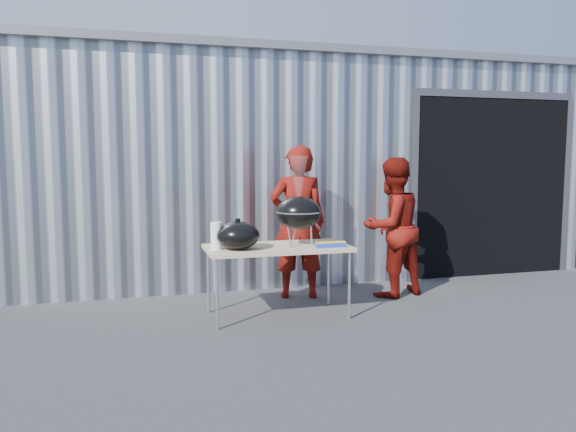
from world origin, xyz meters
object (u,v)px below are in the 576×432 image
object	(u,v)px
kettle_grill	(298,207)
person_cook	(298,222)
folding_table	(277,250)
person_bystander	(392,227)

from	to	relation	value
kettle_grill	person_cook	xyz separation A→B (m)	(0.21, 0.73, -0.26)
folding_table	person_bystander	bearing A→B (deg)	17.11
folding_table	person_cook	distance (m)	0.85
folding_table	person_cook	bearing A→B (deg)	58.20
kettle_grill	person_cook	bearing A→B (deg)	73.62
person_bystander	person_cook	bearing A→B (deg)	-28.00
kettle_grill	person_bystander	distance (m)	1.46
kettle_grill	person_bystander	xyz separation A→B (m)	(1.33, 0.50, -0.32)
person_cook	person_bystander	bearing A→B (deg)	-179.97
folding_table	kettle_grill	xyz separation A→B (m)	(0.22, -0.02, 0.45)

